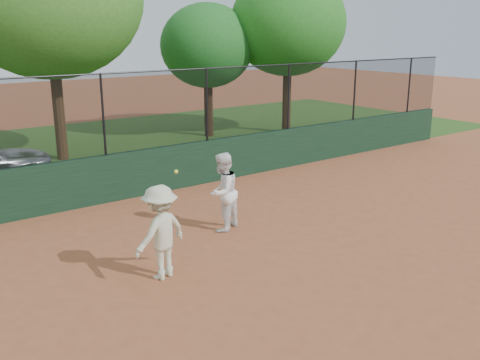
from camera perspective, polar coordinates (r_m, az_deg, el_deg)
ground at (r=9.37m, az=4.21°, el=-10.84°), size 80.00×80.00×0.00m
back_wall at (r=13.95m, az=-12.06°, el=0.49°), size 26.00×0.20×1.20m
grass_strip at (r=19.56m, az=-19.45°, el=2.48°), size 36.00×12.00×0.01m
player_second at (r=11.39m, az=-1.88°, el=-1.29°), size 1.02×0.93×1.70m
player_main at (r=9.31m, az=-8.48°, el=-5.54°), size 1.21×0.89×1.96m
fence_assembly at (r=13.61m, az=-12.57°, el=7.12°), size 26.00×0.06×2.00m
tree_3 at (r=21.61m, az=-3.48°, el=14.07°), size 3.79×3.45×5.22m
tree_4 at (r=22.46m, az=5.19°, el=16.27°), size 4.84×4.40×6.52m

